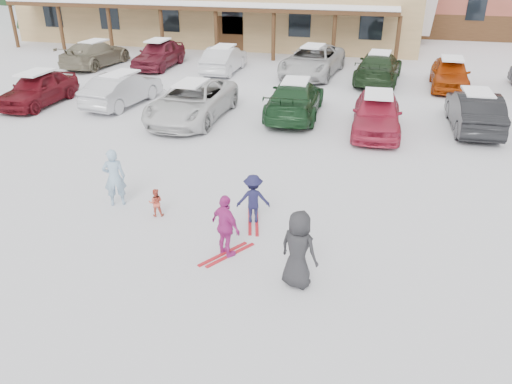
% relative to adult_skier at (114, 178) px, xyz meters
% --- Properties ---
extents(ground, '(160.00, 160.00, 0.00)m').
position_rel_adult_skier_xyz_m(ground, '(3.65, -1.32, -0.80)').
color(ground, silver).
rests_on(ground, ground).
extents(adult_skier, '(0.69, 0.60, 1.60)m').
position_rel_adult_skier_xyz_m(adult_skier, '(0.00, 0.00, 0.00)').
color(adult_skier, '#8BADC7').
rests_on(adult_skier, ground).
extents(toddler_red, '(0.45, 0.40, 0.76)m').
position_rel_adult_skier_xyz_m(toddler_red, '(1.29, -0.32, -0.42)').
color(toddler_red, '#D3523D').
rests_on(toddler_red, ground).
extents(child_navy, '(0.93, 0.68, 1.30)m').
position_rel_adult_skier_xyz_m(child_navy, '(3.81, -0.03, -0.15)').
color(child_navy, '#18183C').
rests_on(child_navy, ground).
extents(skis_child_navy, '(0.56, 1.40, 0.03)m').
position_rel_adult_skier_xyz_m(skis_child_navy, '(3.81, -0.03, -0.78)').
color(skis_child_navy, '#B01921').
rests_on(skis_child_navy, ground).
extents(child_magenta, '(0.94, 0.78, 1.50)m').
position_rel_adult_skier_xyz_m(child_magenta, '(3.60, -1.65, -0.05)').
color(child_magenta, '#B32984').
rests_on(child_magenta, ground).
extents(skis_child_magenta, '(0.93, 1.28, 0.03)m').
position_rel_adult_skier_xyz_m(skis_child_magenta, '(3.60, -1.65, -0.78)').
color(skis_child_magenta, '#B01921').
rests_on(skis_child_magenta, ground).
extents(bystander_dark, '(0.97, 0.81, 1.69)m').
position_rel_adult_skier_xyz_m(bystander_dark, '(5.33, -2.33, 0.05)').
color(bystander_dark, '#252527').
rests_on(bystander_dark, ground).
extents(parked_car_0, '(1.76, 4.21, 1.42)m').
position_rel_adult_skier_xyz_m(parked_car_0, '(-7.88, 7.77, -0.09)').
color(parked_car_0, '#5E0E17').
rests_on(parked_car_0, ground).
extents(parked_car_1, '(2.04, 4.39, 1.39)m').
position_rel_adult_skier_xyz_m(parked_car_1, '(-4.30, 8.64, -0.10)').
color(parked_car_1, '#AEAFB4').
rests_on(parked_car_1, ground).
extents(parked_car_2, '(2.59, 5.39, 1.48)m').
position_rel_adult_skier_xyz_m(parked_car_2, '(-0.64, 7.50, -0.06)').
color(parked_car_2, silver).
rests_on(parked_car_2, ground).
extents(parked_car_3, '(2.20, 5.07, 1.45)m').
position_rel_adult_skier_xyz_m(parked_car_3, '(3.27, 8.89, -0.07)').
color(parked_car_3, '#183B1E').
rests_on(parked_car_3, ground).
extents(parked_car_4, '(1.84, 4.37, 1.48)m').
position_rel_adult_skier_xyz_m(parked_car_4, '(6.56, 7.66, -0.06)').
color(parked_car_4, '#AD243F').
rests_on(parked_car_4, ground).
extents(parked_car_5, '(1.69, 4.46, 1.45)m').
position_rel_adult_skier_xyz_m(parked_car_5, '(10.10, 8.90, -0.07)').
color(parked_car_5, black).
rests_on(parked_car_5, ground).
extents(parked_car_7, '(2.47, 5.08, 1.42)m').
position_rel_adult_skier_xyz_m(parked_car_7, '(-9.54, 15.39, -0.09)').
color(parked_car_7, '#7D745C').
rests_on(parked_car_7, ground).
extents(parked_car_8, '(1.80, 4.48, 1.53)m').
position_rel_adult_skier_xyz_m(parked_car_8, '(-5.88, 16.01, -0.04)').
color(parked_car_8, maroon).
rests_on(parked_car_8, ground).
extents(parked_car_9, '(1.51, 4.27, 1.40)m').
position_rel_adult_skier_xyz_m(parked_car_9, '(-1.89, 15.73, -0.10)').
color(parked_car_9, silver).
rests_on(parked_car_9, ground).
extents(parked_car_10, '(3.22, 5.88, 1.56)m').
position_rel_adult_skier_xyz_m(parked_car_10, '(2.91, 16.18, -0.02)').
color(parked_car_10, '#BEBEBE').
rests_on(parked_car_10, ground).
extents(parked_car_11, '(2.50, 5.30, 1.49)m').
position_rel_adult_skier_xyz_m(parked_car_11, '(6.39, 15.51, -0.05)').
color(parked_car_11, '#1D311A').
rests_on(parked_car_11, ground).
extents(parked_car_12, '(1.86, 4.34, 1.46)m').
position_rel_adult_skier_xyz_m(parked_car_12, '(9.80, 15.09, -0.07)').
color(parked_car_12, '#A93909').
rests_on(parked_car_12, ground).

